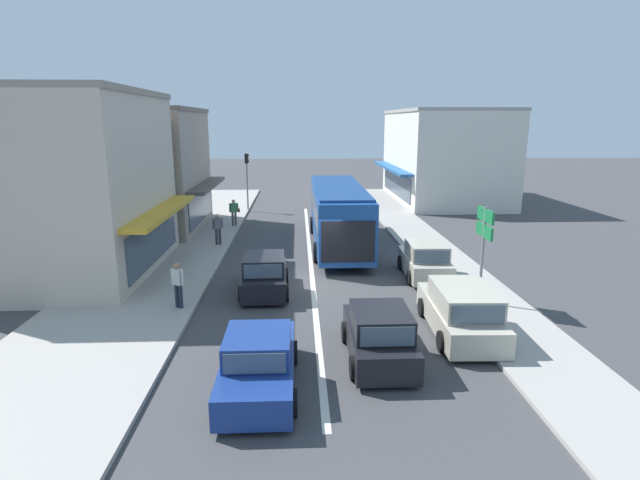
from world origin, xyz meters
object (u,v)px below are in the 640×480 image
object	(u,v)px
hatchback_adjacent_lane_lead	(379,336)
parked_wagon_kerb_front	(461,311)
directional_road_sign	(484,232)
pedestrian_with_handbag_near	(234,211)
hatchback_behind_bus_near	(265,275)
pedestrian_browsing_midblock	(218,227)
pedestrian_far_walker	(178,282)
sedan_queue_gap_filler	(259,363)
city_bus	(338,211)
traffic_light_downstreet	(247,172)
parked_hatchback_kerb_second	(425,261)

from	to	relation	value
hatchback_adjacent_lane_lead	parked_wagon_kerb_front	xyz separation A→B (m)	(2.80, 1.62, 0.04)
directional_road_sign	pedestrian_with_handbag_near	bearing A→B (deg)	126.69
hatchback_behind_bus_near	hatchback_adjacent_lane_lead	bearing A→B (deg)	-58.51
pedestrian_browsing_midblock	pedestrian_far_walker	size ratio (longest dim) A/B	1.00
parked_wagon_kerb_front	sedan_queue_gap_filler	bearing A→B (deg)	-153.57
pedestrian_browsing_midblock	sedan_queue_gap_filler	bearing A→B (deg)	-77.51
city_bus	traffic_light_downstreet	world-z (taller)	traffic_light_downstreet
sedan_queue_gap_filler	parked_hatchback_kerb_second	world-z (taller)	parked_hatchback_kerb_second
hatchback_behind_bus_near	parked_wagon_kerb_front	distance (m)	7.52
sedan_queue_gap_filler	traffic_light_downstreet	world-z (taller)	traffic_light_downstreet
parked_wagon_kerb_front	traffic_light_downstreet	size ratio (longest dim) A/B	1.09
hatchback_behind_bus_near	directional_road_sign	world-z (taller)	directional_road_sign
hatchback_behind_bus_near	directional_road_sign	xyz separation A→B (m)	(7.76, -1.73, 1.99)
parked_wagon_kerb_front	traffic_light_downstreet	distance (m)	23.89
city_bus	pedestrian_far_walker	world-z (taller)	city_bus
hatchback_behind_bus_near	pedestrian_with_handbag_near	world-z (taller)	pedestrian_with_handbag_near
pedestrian_with_handbag_near	traffic_light_downstreet	bearing A→B (deg)	87.21
hatchback_behind_bus_near	parked_wagon_kerb_front	size ratio (longest dim) A/B	0.82
city_bus	pedestrian_browsing_midblock	xyz separation A→B (m)	(-6.29, 0.14, -0.81)
city_bus	sedan_queue_gap_filler	bearing A→B (deg)	-102.25
directional_road_sign	sedan_queue_gap_filler	bearing A→B (deg)	-144.38
pedestrian_with_handbag_near	pedestrian_browsing_midblock	bearing A→B (deg)	-92.88
hatchback_behind_bus_near	traffic_light_downstreet	bearing A→B (deg)	97.45
traffic_light_downstreet	pedestrian_far_walker	distance (m)	19.97
parked_wagon_kerb_front	pedestrian_far_walker	size ratio (longest dim) A/B	2.80
directional_road_sign	pedestrian_far_walker	distance (m)	10.74
sedan_queue_gap_filler	parked_hatchback_kerb_second	size ratio (longest dim) A/B	1.12
pedestrian_with_handbag_near	pedestrian_browsing_midblock	xyz separation A→B (m)	(-0.25, -4.91, -0.00)
hatchback_adjacent_lane_lead	sedan_queue_gap_filler	xyz separation A→B (m)	(-3.20, -1.36, -0.05)
parked_hatchback_kerb_second	pedestrian_with_handbag_near	size ratio (longest dim) A/B	2.30
parked_hatchback_kerb_second	pedestrian_browsing_midblock	world-z (taller)	pedestrian_browsing_midblock
pedestrian_far_walker	parked_wagon_kerb_front	bearing A→B (deg)	-13.97
hatchback_adjacent_lane_lead	sedan_queue_gap_filler	distance (m)	3.48
hatchback_behind_bus_near	parked_hatchback_kerb_second	bearing A→B (deg)	14.17
hatchback_adjacent_lane_lead	city_bus	bearing A→B (deg)	90.46
parked_wagon_kerb_front	directional_road_sign	bearing A→B (deg)	58.32
pedestrian_browsing_midblock	directional_road_sign	bearing A→B (deg)	-40.38
city_bus	pedestrian_with_handbag_near	distance (m)	7.92
hatchback_adjacent_lane_lead	sedan_queue_gap_filler	world-z (taller)	hatchback_adjacent_lane_lead
directional_road_sign	pedestrian_with_handbag_near	world-z (taller)	directional_road_sign
pedestrian_with_handbag_near	parked_wagon_kerb_front	bearing A→B (deg)	-61.27
parked_wagon_kerb_front	pedestrian_far_walker	bearing A→B (deg)	166.03
pedestrian_far_walker	hatchback_behind_bus_near	bearing A→B (deg)	32.51
parked_hatchback_kerb_second	pedestrian_far_walker	bearing A→B (deg)	-159.80
sedan_queue_gap_filler	directional_road_sign	world-z (taller)	directional_road_sign
parked_hatchback_kerb_second	pedestrian_with_handbag_near	world-z (taller)	pedestrian_with_handbag_near
hatchback_adjacent_lane_lead	hatchback_behind_bus_near	bearing A→B (deg)	121.49
pedestrian_browsing_midblock	hatchback_behind_bus_near	bearing A→B (deg)	-68.46
traffic_light_downstreet	sedan_queue_gap_filler	bearing A→B (deg)	-83.96
sedan_queue_gap_filler	pedestrian_browsing_midblock	size ratio (longest dim) A/B	2.58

